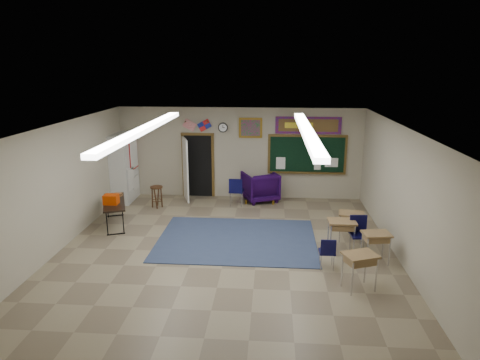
# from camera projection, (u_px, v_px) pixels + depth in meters

# --- Properties ---
(floor) EXTENTS (9.00, 9.00, 0.00)m
(floor) POSITION_uv_depth(u_px,v_px,m) (226.00, 253.00, 10.18)
(floor) COLOR #83765A
(floor) RESTS_ON ground
(back_wall) EXTENTS (8.00, 0.04, 3.00)m
(back_wall) POSITION_uv_depth(u_px,v_px,m) (240.00, 153.00, 14.12)
(back_wall) COLOR #ABA28A
(back_wall) RESTS_ON floor
(front_wall) EXTENTS (8.00, 0.04, 3.00)m
(front_wall) POSITION_uv_depth(u_px,v_px,m) (187.00, 294.00, 5.45)
(front_wall) COLOR #ABA28A
(front_wall) RESTS_ON floor
(left_wall) EXTENTS (0.04, 9.00, 3.00)m
(left_wall) POSITION_uv_depth(u_px,v_px,m) (57.00, 189.00, 10.07)
(left_wall) COLOR #ABA28A
(left_wall) RESTS_ON floor
(right_wall) EXTENTS (0.04, 9.00, 3.00)m
(right_wall) POSITION_uv_depth(u_px,v_px,m) (404.00, 196.00, 9.50)
(right_wall) COLOR #ABA28A
(right_wall) RESTS_ON floor
(ceiling) EXTENTS (8.00, 9.00, 0.04)m
(ceiling) POSITION_uv_depth(u_px,v_px,m) (224.00, 127.00, 9.39)
(ceiling) COLOR silver
(ceiling) RESTS_ON back_wall
(area_rug) EXTENTS (4.00, 3.00, 0.02)m
(area_rug) POSITION_uv_depth(u_px,v_px,m) (237.00, 239.00, 10.93)
(area_rug) COLOR #2E3A58
(area_rug) RESTS_ON floor
(fluorescent_strips) EXTENTS (3.86, 6.00, 0.10)m
(fluorescent_strips) POSITION_uv_depth(u_px,v_px,m) (225.00, 130.00, 9.41)
(fluorescent_strips) COLOR white
(fluorescent_strips) RESTS_ON ceiling
(doorway) EXTENTS (1.10, 0.89, 2.16)m
(doorway) POSITION_uv_depth(u_px,v_px,m) (195.00, 166.00, 14.20)
(doorway) COLOR black
(doorway) RESTS_ON back_wall
(chalkboard) EXTENTS (2.55, 0.14, 1.30)m
(chalkboard) POSITION_uv_depth(u_px,v_px,m) (307.00, 156.00, 13.93)
(chalkboard) COLOR brown
(chalkboard) RESTS_ON back_wall
(bulletin_board) EXTENTS (2.10, 0.05, 0.55)m
(bulletin_board) POSITION_uv_depth(u_px,v_px,m) (308.00, 125.00, 13.67)
(bulletin_board) COLOR #A00D17
(bulletin_board) RESTS_ON back_wall
(framed_art_print) EXTENTS (0.75, 0.05, 0.65)m
(framed_art_print) POSITION_uv_depth(u_px,v_px,m) (251.00, 128.00, 13.83)
(framed_art_print) COLOR olive
(framed_art_print) RESTS_ON back_wall
(wall_clock) EXTENTS (0.32, 0.05, 0.32)m
(wall_clock) POSITION_uv_depth(u_px,v_px,m) (223.00, 128.00, 13.90)
(wall_clock) COLOR black
(wall_clock) RESTS_ON back_wall
(wall_flags) EXTENTS (1.16, 0.06, 0.70)m
(wall_flags) POSITION_uv_depth(u_px,v_px,m) (197.00, 123.00, 13.90)
(wall_flags) COLOR red
(wall_flags) RESTS_ON back_wall
(storage_cabinet) EXTENTS (0.59, 1.25, 2.20)m
(storage_cabinet) POSITION_uv_depth(u_px,v_px,m) (124.00, 168.00, 13.86)
(storage_cabinet) COLOR silver
(storage_cabinet) RESTS_ON floor
(wingback_armchair) EXTENTS (1.35, 1.37, 0.96)m
(wingback_armchair) POSITION_uv_depth(u_px,v_px,m) (260.00, 186.00, 13.98)
(wingback_armchair) COLOR #1A0431
(wingback_armchair) RESTS_ON floor
(student_chair_reading) EXTENTS (0.48, 0.48, 0.92)m
(student_chair_reading) POSITION_uv_depth(u_px,v_px,m) (236.00, 192.00, 13.48)
(student_chair_reading) COLOR #080832
(student_chair_reading) RESTS_ON floor
(student_chair_desk_a) EXTENTS (0.37, 0.37, 0.73)m
(student_chair_desk_a) POSITION_uv_depth(u_px,v_px,m) (327.00, 253.00, 9.33)
(student_chair_desk_a) COLOR #080832
(student_chair_desk_a) RESTS_ON floor
(student_chair_desk_b) EXTENTS (0.49, 0.49, 0.90)m
(student_chair_desk_b) POSITION_uv_depth(u_px,v_px,m) (360.00, 236.00, 10.01)
(student_chair_desk_b) COLOR #080832
(student_chair_desk_b) RESTS_ON floor
(student_desk_front_left) EXTENTS (0.66, 0.50, 0.78)m
(student_desk_front_left) POSITION_uv_depth(u_px,v_px,m) (341.00, 234.00, 10.15)
(student_desk_front_left) COLOR olive
(student_desk_front_left) RESTS_ON floor
(student_desk_front_right) EXTENTS (0.69, 0.56, 0.75)m
(student_desk_front_right) POSITION_uv_depth(u_px,v_px,m) (351.00, 225.00, 10.79)
(student_desk_front_right) COLOR olive
(student_desk_front_right) RESTS_ON floor
(student_desk_back_left) EXTENTS (0.76, 0.67, 0.76)m
(student_desk_back_left) POSITION_uv_depth(u_px,v_px,m) (359.00, 270.00, 8.43)
(student_desk_back_left) COLOR olive
(student_desk_back_left) RESTS_ON floor
(student_desk_back_right) EXTENTS (0.67, 0.54, 0.72)m
(student_desk_back_right) POSITION_uv_depth(u_px,v_px,m) (376.00, 246.00, 9.56)
(student_desk_back_right) COLOR olive
(student_desk_back_right) RESTS_ON floor
(folding_table) EXTENTS (1.11, 1.76, 0.95)m
(folding_table) POSITION_uv_depth(u_px,v_px,m) (115.00, 212.00, 11.84)
(folding_table) COLOR black
(folding_table) RESTS_ON floor
(wooden_stool) EXTENTS (0.38, 0.38, 0.68)m
(wooden_stool) POSITION_uv_depth(u_px,v_px,m) (157.00, 197.00, 13.33)
(wooden_stool) COLOR #462A15
(wooden_stool) RESTS_ON floor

